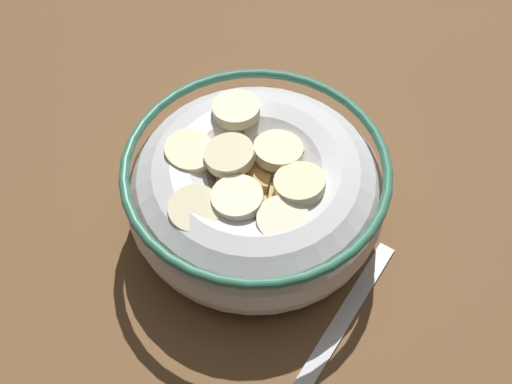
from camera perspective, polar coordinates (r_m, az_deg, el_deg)
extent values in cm
cube|color=brown|center=(43.82, 0.00, -3.03)|extent=(119.75, 119.75, 2.00)
cylinder|color=silver|center=(42.73, 0.00, -2.09)|extent=(8.80, 8.80, 0.60)
torus|color=silver|center=(40.54, 0.00, -0.04)|extent=(16.00, 16.00, 5.90)
torus|color=#337259|center=(38.40, 0.00, 2.24)|extent=(16.12, 16.12, 0.60)
cylinder|color=white|center=(39.60, 0.00, 0.92)|extent=(12.46, 12.46, 0.40)
cube|color=tan|center=(40.11, -4.25, 2.90)|extent=(2.02, 2.11, 1.08)
cube|color=tan|center=(39.28, 0.47, 1.80)|extent=(2.58, 2.57, 0.93)
cube|color=#B78947|center=(41.22, -2.17, 5.14)|extent=(2.65, 2.65, 1.06)
cube|color=tan|center=(38.28, -2.25, -0.10)|extent=(2.57, 2.58, 0.88)
cube|color=#AD7F42|center=(36.77, -4.85, -3.69)|extent=(1.95, 2.00, 0.95)
cube|color=tan|center=(40.27, 3.49, 3.86)|extent=(2.07, 2.07, 0.84)
cube|color=tan|center=(38.06, 2.37, -0.82)|extent=(2.60, 2.60, 0.90)
cube|color=tan|center=(37.22, 0.02, -2.11)|extent=(2.39, 2.39, 0.84)
cube|color=#B78947|center=(36.10, 1.19, -5.07)|extent=(2.53, 2.53, 0.87)
cube|color=tan|center=(39.56, -1.76, 2.73)|extent=(2.59, 2.57, 1.01)
cylinder|color=beige|center=(38.43, -2.32, 3.24)|extent=(3.25, 3.22, 1.19)
cylinder|color=beige|center=(39.23, -5.84, 3.50)|extent=(4.05, 4.03, 1.29)
cylinder|color=beige|center=(37.38, 3.84, 0.71)|extent=(4.26, 4.20, 1.28)
cylinder|color=beige|center=(39.34, 1.51, 4.00)|extent=(4.10, 4.13, 1.11)
cylinder|color=#F9EFC6|center=(36.25, 2.36, -2.56)|extent=(3.72, 3.68, 1.00)
cylinder|color=#F4EABC|center=(40.76, -1.76, 7.23)|extent=(3.88, 3.86, 0.93)
cylinder|color=beige|center=(36.89, -5.60, -1.36)|extent=(3.92, 3.92, 1.26)
cylinder|color=#F9EFC6|center=(36.81, -1.66, -0.56)|extent=(3.04, 3.01, 0.92)
cube|color=silver|center=(39.60, 7.49, -11.16)|extent=(4.19, 12.06, 0.36)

